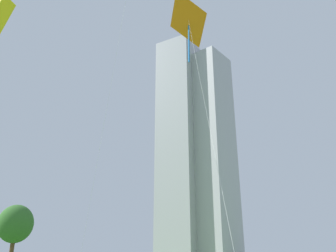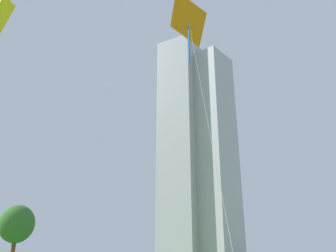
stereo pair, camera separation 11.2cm
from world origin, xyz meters
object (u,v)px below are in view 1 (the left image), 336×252
park_tree_0 (16,224)px  distant_highrise_1 (185,146)px  kite_flying_6 (189,22)px  distant_highrise_0 (206,152)px

park_tree_0 → distant_highrise_1: 125.65m
park_tree_0 → kite_flying_6: bearing=-24.5°
distant_highrise_0 → park_tree_0: bearing=-68.4°
kite_flying_6 → park_tree_0: (-25.60, 11.68, -11.85)m
kite_flying_6 → distant_highrise_0: size_ratio=0.20×
kite_flying_6 → park_tree_0: bearing=155.5°
distant_highrise_0 → kite_flying_6: bearing=-57.8°
distant_highrise_1 → park_tree_0: bearing=-72.1°
park_tree_0 → distant_highrise_0: (-11.89, 114.70, 41.53)m
park_tree_0 → distant_highrise_1: (-22.32, 114.86, 45.81)m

